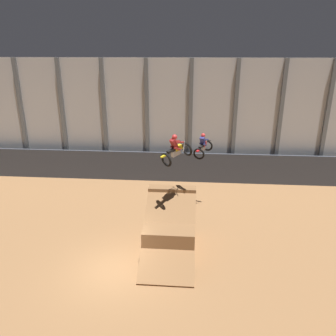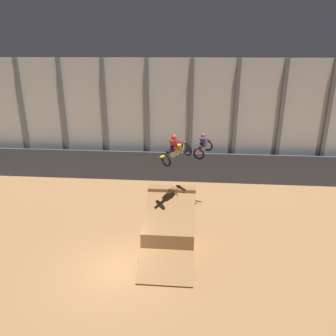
# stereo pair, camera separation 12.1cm
# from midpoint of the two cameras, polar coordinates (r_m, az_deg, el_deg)

# --- Properties ---
(ground_plane) EXTENTS (60.00, 60.00, 0.00)m
(ground_plane) POSITION_cam_midpoint_polar(r_m,az_deg,el_deg) (16.66, -9.67, -17.19)
(ground_plane) COLOR #996B42
(arena_back_wall) EXTENTS (32.00, 0.40, 9.41)m
(arena_back_wall) POSITION_cam_midpoint_polar(r_m,az_deg,el_deg) (26.06, -3.72, 8.26)
(arena_back_wall) COLOR silver
(arena_back_wall) RESTS_ON ground_plane
(lower_barrier) EXTENTS (31.36, 0.20, 2.39)m
(lower_barrier) POSITION_cam_midpoint_polar(r_m,az_deg,el_deg) (26.15, -3.83, 0.30)
(lower_barrier) COLOR #383D47
(lower_barrier) RESTS_ON ground_plane
(dirt_ramp) EXTENTS (2.60, 4.81, 3.05)m
(dirt_ramp) POSITION_cam_midpoint_polar(r_m,az_deg,el_deg) (17.60, 0.23, -10.55)
(dirt_ramp) COLOR olive
(dirt_ramp) RESTS_ON ground_plane
(rider_bike_left_air) EXTENTS (1.67, 1.66, 1.59)m
(rider_bike_left_air) POSITION_cam_midpoint_polar(r_m,az_deg,el_deg) (16.26, 1.20, 3.08)
(rider_bike_left_air) COLOR black
(rider_bike_right_air) EXTENTS (1.29, 1.83, 1.53)m
(rider_bike_right_air) POSITION_cam_midpoint_polar(r_m,az_deg,el_deg) (20.39, 5.96, 3.77)
(rider_bike_right_air) COLOR black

